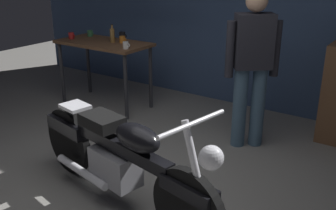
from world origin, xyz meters
name	(u,v)px	position (x,y,z in m)	size (l,w,h in m)	color
ground_plane	(121,198)	(0.00, 0.00, 0.00)	(12.00, 12.00, 0.00)	gray
workbench	(104,50)	(-1.70, 1.67, 0.79)	(1.30, 0.64, 0.90)	brown
motorcycle	(119,157)	(0.06, -0.07, 0.45)	(2.16, 0.73, 1.00)	black
person_standing	(252,64)	(0.46, 1.59, 0.93)	(0.46, 0.41, 1.67)	#45627B
mug_red_diner	(71,36)	(-2.20, 1.56, 0.94)	(0.11, 0.08, 0.09)	red
mug_green_speckled	(90,33)	(-2.13, 1.85, 0.94)	(0.11, 0.08, 0.09)	#3D7F4C
mug_orange_travel	(122,39)	(-1.44, 1.75, 0.94)	(0.11, 0.08, 0.09)	orange
mug_white_ceramic	(126,45)	(-1.16, 1.49, 0.94)	(0.10, 0.07, 0.09)	white
mug_black_matte	(122,36)	(-1.57, 1.90, 0.95)	(0.12, 0.08, 0.11)	black
bottle	(112,35)	(-1.57, 1.71, 1.00)	(0.06, 0.06, 0.24)	olive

